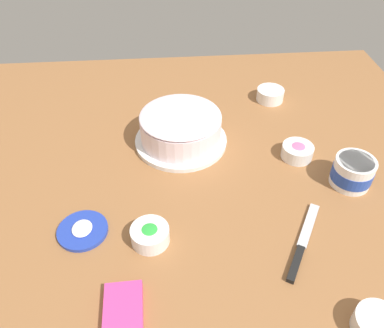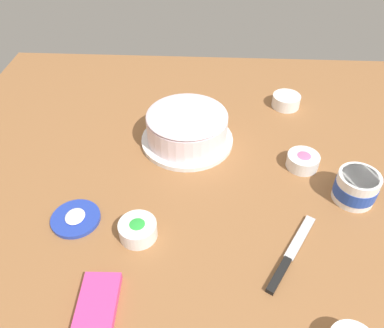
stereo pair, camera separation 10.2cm
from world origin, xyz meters
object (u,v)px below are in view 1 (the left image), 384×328
(frosted_cake, at_px, (181,128))
(frosting_tub_lid, at_px, (83,230))
(frosting_tub, at_px, (353,172))
(candy_box_lower, at_px, (123,321))
(spreading_knife, at_px, (301,247))
(sprinkle_bowl_blue, at_px, (270,94))
(sprinkle_bowl_green, at_px, (150,234))
(sprinkle_bowl_yellow, at_px, (377,325))
(sprinkle_bowl_pink, at_px, (297,151))

(frosted_cake, height_order, frosting_tub_lid, frosted_cake)
(frosting_tub, distance_m, candy_box_lower, 0.67)
(frosting_tub_lid, bearing_deg, spreading_knife, 79.85)
(sprinkle_bowl_blue, height_order, candy_box_lower, sprinkle_bowl_blue)
(frosted_cake, xyz_separation_m, spreading_knife, (0.41, 0.25, -0.05))
(sprinkle_bowl_green, height_order, sprinkle_bowl_blue, sprinkle_bowl_green)
(frosting_tub_lid, relative_size, sprinkle_bowl_yellow, 1.34)
(frosted_cake, distance_m, spreading_knife, 0.48)
(spreading_knife, xyz_separation_m, candy_box_lower, (0.14, -0.39, 0.00))
(frosted_cake, relative_size, sprinkle_bowl_pink, 3.09)
(spreading_knife, bearing_deg, candy_box_lower, -70.24)
(sprinkle_bowl_pink, distance_m, sprinkle_bowl_green, 0.49)
(sprinkle_bowl_yellow, xyz_separation_m, sprinkle_bowl_green, (-0.24, -0.42, 0.00))
(frosting_tub, xyz_separation_m, frosting_tub_lid, (0.11, -0.68, -0.03))
(spreading_knife, bearing_deg, sprinkle_bowl_yellow, 23.43)
(frosting_tub, height_order, frosting_tub_lid, frosting_tub)
(sprinkle_bowl_green, bearing_deg, frosted_cake, 165.58)
(frosted_cake, xyz_separation_m, candy_box_lower, (0.55, -0.14, -0.04))
(frosting_tub, bearing_deg, candy_box_lower, -59.79)
(frosted_cake, distance_m, sprinkle_bowl_yellow, 0.68)
(frosted_cake, height_order, sprinkle_bowl_yellow, frosted_cake)
(sprinkle_bowl_pink, height_order, sprinkle_bowl_yellow, same)
(frosting_tub, height_order, sprinkle_bowl_blue, frosting_tub)
(frosted_cake, height_order, candy_box_lower, frosted_cake)
(sprinkle_bowl_yellow, relative_size, candy_box_lower, 0.56)
(frosted_cake, distance_m, frosting_tub, 0.48)
(sprinkle_bowl_yellow, height_order, candy_box_lower, sprinkle_bowl_yellow)
(frosted_cake, bearing_deg, frosting_tub_lid, -38.23)
(frosting_tub_lid, xyz_separation_m, sprinkle_bowl_pink, (-0.22, 0.57, 0.02))
(sprinkle_bowl_blue, bearing_deg, frosted_cake, -56.70)
(frosted_cake, height_order, spreading_knife, frosted_cake)
(frosted_cake, height_order, sprinkle_bowl_green, frosted_cake)
(candy_box_lower, bearing_deg, sprinkle_bowl_pink, 132.22)
(frosted_cake, distance_m, frosting_tub_lid, 0.41)
(frosted_cake, bearing_deg, frosting_tub, 64.32)
(frosted_cake, xyz_separation_m, sprinkle_bowl_pink, (0.09, 0.33, -0.03))
(frosted_cake, xyz_separation_m, sprinkle_bowl_yellow, (0.60, 0.33, -0.03))
(sprinkle_bowl_pink, distance_m, candy_box_lower, 0.65)
(spreading_knife, height_order, sprinkle_bowl_yellow, sprinkle_bowl_yellow)
(frosted_cake, distance_m, sprinkle_bowl_blue, 0.38)
(frosting_tub, bearing_deg, frosted_cake, -115.68)
(sprinkle_bowl_yellow, bearing_deg, candy_box_lower, -96.36)
(frosted_cake, relative_size, spreading_knife, 1.28)
(sprinkle_bowl_green, bearing_deg, spreading_knife, 81.44)
(frosted_cake, height_order, sprinkle_bowl_blue, frosted_cake)
(sprinkle_bowl_pink, height_order, candy_box_lower, sprinkle_bowl_pink)
(sprinkle_bowl_blue, bearing_deg, frosting_tub, 15.49)
(frosting_tub_lid, height_order, sprinkle_bowl_green, sprinkle_bowl_green)
(frosted_cake, xyz_separation_m, sprinkle_bowl_blue, (-0.21, 0.32, -0.03))
(frosting_tub_lid, bearing_deg, candy_box_lower, 24.87)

